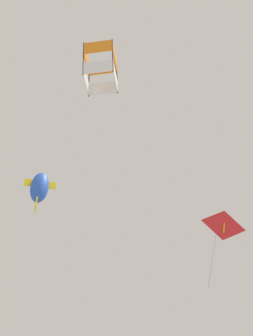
{
  "coord_description": "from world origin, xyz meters",
  "views": [
    {
      "loc": [
        12.0,
        -16.8,
        14.87
      ],
      "look_at": [
        5.97,
        -2.71,
        34.35
      ],
      "focal_mm": 53.34,
      "sensor_mm": 36.0,
      "label": 1
    }
  ],
  "objects": [
    {
      "name": "kite_delta_near_right",
      "position": [
        9.15,
        3.76,
        34.99
      ],
      "size": [
        2.39,
        1.93,
        4.38
      ],
      "rotation": [
        0.47,
        0.0,
        0.71
      ],
      "color": "red"
    },
    {
      "name": "kite_fish_upper_right",
      "position": [
        1.54,
        -3.54,
        33.99
      ],
      "size": [
        1.43,
        1.41,
        2.41
      ],
      "rotation": [
        0.17,
        0.0,
        0.58
      ],
      "color": "blue"
    },
    {
      "name": "kite_box_near_left",
      "position": [
        7.18,
        -8.33,
        34.04
      ],
      "size": [
        1.7,
        2.04,
        2.24
      ],
      "rotation": [
        0.27,
        0.0,
        0.27
      ],
      "color": "orange"
    }
  ]
}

